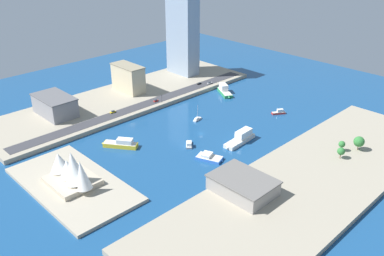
% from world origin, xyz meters
% --- Properties ---
extents(ground_plane, '(440.00, 440.00, 0.00)m').
position_xyz_m(ground_plane, '(0.00, 0.00, 0.00)').
color(ground_plane, navy).
extents(quay_west, '(70.00, 240.00, 3.22)m').
position_xyz_m(quay_west, '(-89.88, 0.00, 1.61)').
color(quay_west, '#9E937F').
rests_on(quay_west, ground_plane).
extents(quay_east, '(70.00, 240.00, 3.22)m').
position_xyz_m(quay_east, '(89.88, 0.00, 1.61)').
color(quay_east, '#9E937F').
rests_on(quay_east, ground_plane).
extents(peninsula_point, '(85.02, 43.62, 2.00)m').
position_xyz_m(peninsula_point, '(4.72, 100.84, 1.00)').
color(peninsula_point, '#A89E89').
rests_on(peninsula_point, ground_plane).
extents(road_strip, '(11.42, 228.00, 0.15)m').
position_xyz_m(road_strip, '(65.21, 0.00, 3.30)').
color(road_strip, '#38383D').
rests_on(road_strip, quay_east).
extents(catamaran_blue, '(18.52, 13.90, 3.94)m').
position_xyz_m(catamaran_blue, '(-29.24, 22.47, 1.43)').
color(catamaran_blue, blue).
rests_on(catamaran_blue, ground_plane).
extents(sailboat_small_white, '(4.30, 9.38, 12.23)m').
position_xyz_m(sailboat_small_white, '(18.09, -14.28, 1.03)').
color(sailboat_small_white, white).
rests_on(sailboat_small_white, ground_plane).
extents(ferry_yellow_fast, '(23.32, 18.72, 6.34)m').
position_xyz_m(ferry_yellow_fast, '(23.66, 53.08, 2.43)').
color(ferry_yellow_fast, yellow).
rests_on(ferry_yellow_fast, ground_plane).
extents(ferry_green_doubledeck, '(23.90, 17.89, 7.87)m').
position_xyz_m(ferry_green_doubledeck, '(41.27, -71.69, 2.89)').
color(ferry_green_doubledeck, '#2D8C4C').
rests_on(ferry_green_doubledeck, ground_plane).
extents(tugboat_red, '(8.58, 11.06, 4.10)m').
position_xyz_m(tugboat_red, '(-18.94, -69.24, 1.49)').
color(tugboat_red, red).
rests_on(tugboat_red, ground_plane).
extents(ferry_white_commuter, '(9.58, 29.61, 7.89)m').
position_xyz_m(ferry_white_commuter, '(-28.22, -10.94, 2.99)').
color(ferry_white_commuter, silver).
rests_on(ferry_white_commuter, ground_plane).
extents(yacht_sleek_gray, '(10.29, 10.07, 3.81)m').
position_xyz_m(yacht_sleek_gray, '(-7.63, 19.41, 1.42)').
color(yacht_sleek_gray, '#999EA3').
rests_on(yacht_sleek_gray, ground_plane).
extents(office_block_beige, '(32.12, 14.95, 23.50)m').
position_xyz_m(office_block_beige, '(99.51, -9.90, 15.00)').
color(office_block_beige, '#C6B793').
rests_on(office_block_beige, quay_east).
extents(warehouse_low_gray, '(36.49, 21.81, 15.06)m').
position_xyz_m(warehouse_low_gray, '(97.61, 61.49, 10.78)').
color(warehouse_low_gray, gray).
rests_on(warehouse_low_gray, quay_east).
extents(carpark_squat_concrete, '(34.46, 25.11, 8.93)m').
position_xyz_m(carpark_squat_concrete, '(-70.58, 39.06, 7.72)').
color(carpark_squat_concrete, gray).
rests_on(carpark_squat_concrete, quay_west).
extents(tower_tall_glass, '(31.96, 16.18, 74.03)m').
position_xyz_m(tower_tall_glass, '(102.71, -78.68, 40.27)').
color(tower_tall_glass, '#8C9EB2').
rests_on(tower_tall_glass, quay_east).
extents(suv_black, '(2.06, 4.30, 1.49)m').
position_xyz_m(suv_black, '(67.59, -66.14, 4.10)').
color(suv_black, black).
rests_on(suv_black, road_strip).
extents(taxi_yellow_cab, '(1.98, 4.63, 1.63)m').
position_xyz_m(taxi_yellow_cab, '(69.02, 28.40, 4.16)').
color(taxi_yellow_cab, black).
rests_on(taxi_yellow_cab, road_strip).
extents(pickup_red, '(1.78, 4.23, 1.64)m').
position_xyz_m(pickup_red, '(63.16, -10.44, 4.17)').
color(pickup_red, black).
rests_on(pickup_red, road_strip).
extents(sedan_silver, '(1.95, 5.13, 1.67)m').
position_xyz_m(sedan_silver, '(61.54, -73.82, 4.18)').
color(sedan_silver, black).
rests_on(sedan_silver, road_strip).
extents(traffic_light_waterfront, '(0.36, 0.36, 6.50)m').
position_xyz_m(traffic_light_waterfront, '(58.55, -13.08, 7.56)').
color(traffic_light_waterfront, black).
rests_on(traffic_light_waterfront, quay_east).
extents(opera_landmark, '(38.46, 24.47, 22.45)m').
position_xyz_m(opera_landmark, '(4.34, 100.84, 10.41)').
color(opera_landmark, '#BCAD93').
rests_on(opera_landmark, peninsula_point).
extents(park_tree_cluster, '(12.69, 24.09, 9.60)m').
position_xyz_m(park_tree_cluster, '(-91.18, -46.56, 8.90)').
color(park_tree_cluster, brown).
rests_on(park_tree_cluster, quay_west).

